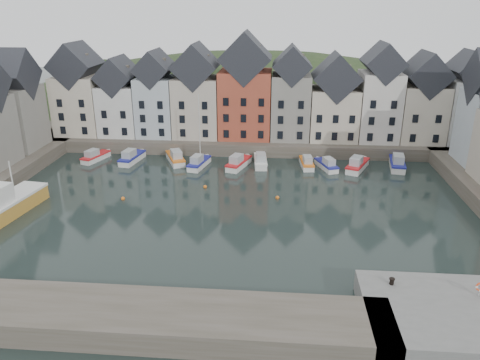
# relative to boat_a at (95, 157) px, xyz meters

# --- Properties ---
(ground) EXTENTS (260.00, 260.00, 0.00)m
(ground) POSITION_rel_boat_a_xyz_m (23.55, -18.29, -0.65)
(ground) COLOR black
(ground) RESTS_ON ground
(far_quay) EXTENTS (90.00, 16.00, 2.00)m
(far_quay) POSITION_rel_boat_a_xyz_m (23.55, 11.71, 0.35)
(far_quay) COLOR #484437
(far_quay) RESTS_ON ground
(near_wall) EXTENTS (50.00, 6.00, 2.00)m
(near_wall) POSITION_rel_boat_a_xyz_m (13.55, -40.29, 0.35)
(near_wall) COLOR #484437
(near_wall) RESTS_ON ground
(hillside) EXTENTS (153.60, 70.40, 64.00)m
(hillside) POSITION_rel_boat_a_xyz_m (23.57, 37.71, -18.61)
(hillside) COLOR #1F3018
(hillside) RESTS_ON ground
(far_terrace) EXTENTS (72.37, 8.16, 17.78)m
(far_terrace) POSITION_rel_boat_a_xyz_m (26.76, 9.71, 8.23)
(far_terrace) COLOR beige
(far_terrace) RESTS_ON far_quay
(mooring_buoys) EXTENTS (20.50, 5.50, 0.50)m
(mooring_buoys) POSITION_rel_boat_a_xyz_m (19.55, -12.96, -0.50)
(mooring_buoys) COLOR orange
(mooring_buoys) RESTS_ON ground
(boat_a) EXTENTS (3.40, 5.91, 2.17)m
(boat_a) POSITION_rel_boat_a_xyz_m (0.00, 0.00, 0.00)
(boat_a) COLOR silver
(boat_a) RESTS_ON ground
(boat_b) EXTENTS (2.94, 6.57, 2.43)m
(boat_b) POSITION_rel_boat_a_xyz_m (6.12, -0.24, 0.08)
(boat_b) COLOR silver
(boat_b) RESTS_ON ground
(boat_c) EXTENTS (4.40, 6.69, 2.47)m
(boat_c) POSITION_rel_boat_a_xyz_m (13.19, 0.11, 0.09)
(boat_c) COLOR silver
(boat_c) RESTS_ON ground
(boat_d) EXTENTS (3.08, 6.22, 11.41)m
(boat_d) POSITION_rel_boat_a_xyz_m (17.24, -1.80, 0.10)
(boat_d) COLOR silver
(boat_d) RESTS_ON ground
(boat_e) EXTENTS (3.80, 6.60, 2.42)m
(boat_e) POSITION_rel_boat_a_xyz_m (23.37, -1.42, 0.07)
(boat_e) COLOR silver
(boat_e) RESTS_ON ground
(boat_f) EXTENTS (2.41, 6.28, 2.36)m
(boat_f) POSITION_rel_boat_a_xyz_m (26.76, -0.07, 0.06)
(boat_f) COLOR silver
(boat_f) RESTS_ON ground
(boat_g) EXTENTS (2.23, 5.66, 2.12)m
(boat_g) POSITION_rel_boat_a_xyz_m (33.95, -0.21, -0.01)
(boat_g) COLOR silver
(boat_g) RESTS_ON ground
(boat_h) EXTENTS (3.50, 5.79, 2.12)m
(boat_h) POSITION_rel_boat_a_xyz_m (36.98, -0.93, -0.01)
(boat_h) COLOR silver
(boat_h) RESTS_ON ground
(boat_i) EXTENTS (4.51, 6.77, 2.50)m
(boat_i) POSITION_rel_boat_a_xyz_m (41.57, -1.00, 0.10)
(boat_i) COLOR silver
(boat_i) RESTS_ON ground
(boat_j) EXTENTS (3.06, 6.98, 2.59)m
(boat_j) POSITION_rel_boat_a_xyz_m (47.84, 0.39, 0.13)
(boat_j) COLOR silver
(boat_j) RESTS_ON ground
(large_vessel) EXTENTS (5.10, 13.03, 6.61)m
(large_vessel) POSITION_rel_boat_a_xyz_m (-2.93, -21.99, 0.91)
(large_vessel) COLOR #BE8A32
(large_vessel) RESTS_ON ground
(mooring_bollard) EXTENTS (0.48, 0.48, 0.56)m
(mooring_bollard) POSITION_rel_boat_a_xyz_m (39.23, -35.35, 1.66)
(mooring_bollard) COLOR black
(mooring_bollard) RESTS_ON near_quay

